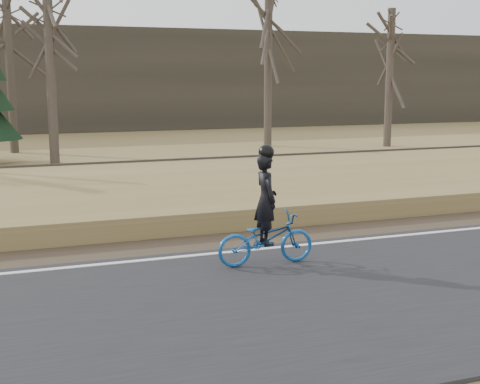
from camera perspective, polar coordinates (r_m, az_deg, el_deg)
name	(u,v)px	position (r m, az deg, el deg)	size (l,w,h in m)	color
ground	(362,245)	(13.07, 10.36, -4.50)	(120.00, 120.00, 0.00)	olive
road	(444,281)	(11.07, 17.02, -7.25)	(120.00, 6.00, 0.06)	black
edge_line	(357,240)	(13.22, 9.93, -4.03)	(120.00, 0.12, 0.01)	silver
shoulder	(332,231)	(14.07, 7.88, -3.31)	(120.00, 1.60, 0.04)	#473A2B
embankment	(275,197)	(16.68, 3.03, -0.46)	(120.00, 5.00, 0.44)	olive
ballast	(225,176)	(20.17, -1.26, 1.36)	(120.00, 3.00, 0.45)	slate
railroad	(225,166)	(20.13, -1.26, 2.22)	(120.00, 2.40, 0.29)	black
treeline_backdrop	(105,80)	(41.37, -11.45, 9.38)	(120.00, 4.00, 6.00)	#383328
cyclist	(266,227)	(11.24, 2.21, -3.02)	(1.70, 0.65, 2.04)	#154F95
bare_tree_left	(10,62)	(29.82, -19.07, 10.48)	(0.36, 0.36, 7.60)	#473E34
bare_tree_near_left	(51,71)	(25.51, -15.86, 9.92)	(0.36, 0.36, 6.79)	#473E34
bare_tree_center	(268,49)	(30.95, 2.43, 12.12)	(0.36, 0.36, 8.86)	#473E34
bare_tree_right	(389,78)	(31.57, 12.63, 9.45)	(0.36, 0.36, 6.21)	#473E34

